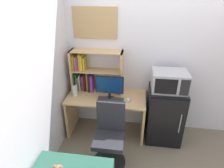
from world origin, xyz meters
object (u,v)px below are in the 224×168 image
computer_mouse (128,100)px  mini_fridge (164,115)px  keyboard (111,100)px  microwave (169,81)px  monitor (110,87)px  hutch_bookshelf (89,72)px  wall_corkboard (95,23)px  desk_chair (110,138)px  water_bottle (75,90)px

computer_mouse → mini_fridge: mini_fridge is taller
keyboard → microwave: bearing=6.8°
computer_mouse → mini_fridge: size_ratio=0.12×
monitor → keyboard: bearing=-60.6°
hutch_bookshelf → computer_mouse: size_ratio=8.02×
keyboard → hutch_bookshelf: bearing=142.9°
monitor → mini_fridge: (0.89, 0.07, -0.49)m
keyboard → wall_corkboard: 1.21m
wall_corkboard → mini_fridge: bearing=-14.7°
monitor → desk_chair: bearing=-81.5°
computer_mouse → wall_corkboard: 1.30m
computer_mouse → desk_chair: desk_chair is taller
monitor → microwave: size_ratio=0.85×
keyboard → desk_chair: 0.61m
monitor → keyboard: 0.22m
keyboard → water_bottle: (-0.60, 0.08, 0.09)m
monitor → computer_mouse: (0.30, -0.01, -0.21)m
microwave → desk_chair: size_ratio=0.55×
mini_fridge → wall_corkboard: (-1.17, 0.31, 1.37)m
keyboard → desk_chair: size_ratio=0.44×
desk_chair → water_bottle: bearing=138.1°
mini_fridge → microwave: bearing=89.8°
hutch_bookshelf → monitor: 0.48m
hutch_bookshelf → monitor: size_ratio=1.96×
computer_mouse → water_bottle: water_bottle is taller
computer_mouse → water_bottle: size_ratio=0.50×
monitor → mini_fridge: bearing=4.2°
hutch_bookshelf → keyboard: 0.60m
wall_corkboard → monitor: bearing=-53.3°
monitor → water_bottle: monitor is taller
water_bottle → mini_fridge: water_bottle is taller
keyboard → water_bottle: size_ratio=1.94×
mini_fridge → desk_chair: (-0.81, -0.62, -0.05)m
water_bottle → microwave: size_ratio=0.41×
desk_chair → wall_corkboard: size_ratio=1.34×
keyboard → computer_mouse: 0.28m
water_bottle → mini_fridge: size_ratio=0.23×
keyboard → desk_chair: desk_chair is taller
monitor → desk_chair: size_ratio=0.46×
hutch_bookshelf → microwave: bearing=-8.9°
water_bottle → mini_fridge: 1.52m
monitor → keyboard: monitor is taller
mini_fridge → computer_mouse: bearing=-172.4°
hutch_bookshelf → desk_chair: bearing=-60.4°
mini_fridge → microwave: microwave is taller
water_bottle → microwave: 1.50m
mini_fridge → wall_corkboard: bearing=165.3°
keyboard → water_bottle: 0.61m
hutch_bookshelf → wall_corkboard: size_ratio=1.22×
computer_mouse → microwave: microwave is taller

